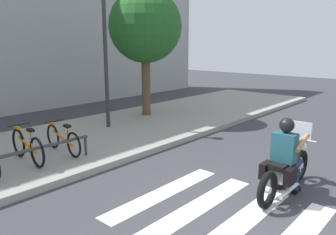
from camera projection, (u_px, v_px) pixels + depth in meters
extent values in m
plane|color=#38383D|center=(248.00, 217.00, 5.25)|extent=(48.00, 48.00, 0.00)
cube|color=gray|center=(61.00, 145.00, 8.77)|extent=(24.00, 4.40, 0.15)
cube|color=white|center=(241.00, 223.00, 5.09)|extent=(2.80, 0.40, 0.01)
cube|color=white|center=(199.00, 206.00, 5.60)|extent=(2.80, 0.40, 0.01)
cube|color=white|center=(164.00, 192.00, 6.12)|extent=(2.80, 0.40, 0.01)
torus|color=black|center=(300.00, 165.00, 6.62)|extent=(0.65, 0.12, 0.65)
cylinder|color=silver|center=(300.00, 165.00, 6.62)|extent=(0.12, 0.10, 0.12)
torus|color=black|center=(267.00, 190.00, 5.49)|extent=(0.65, 0.12, 0.65)
cylinder|color=silver|center=(267.00, 190.00, 5.49)|extent=(0.12, 0.10, 0.12)
cube|color=silver|center=(286.00, 169.00, 6.02)|extent=(0.84, 0.29, 0.28)
ellipsoid|color=black|center=(291.00, 155.00, 6.13)|extent=(0.52, 0.29, 0.22)
cube|color=black|center=(282.00, 164.00, 5.83)|extent=(0.56, 0.29, 0.10)
cube|color=black|center=(266.00, 170.00, 5.87)|extent=(0.32, 0.12, 0.28)
cube|color=black|center=(290.00, 176.00, 5.59)|extent=(0.32, 0.12, 0.28)
cylinder|color=silver|center=(300.00, 139.00, 6.38)|extent=(0.04, 0.62, 0.03)
sphere|color=white|center=(302.00, 147.00, 6.57)|extent=(0.18, 0.18, 0.18)
cube|color=silver|center=(301.00, 130.00, 6.36)|extent=(0.05, 0.40, 0.32)
cylinder|color=silver|center=(289.00, 190.00, 5.78)|extent=(0.75, 0.09, 0.08)
cube|color=#1E4C59|center=(284.00, 147.00, 5.81)|extent=(0.27, 0.40, 0.52)
sphere|color=black|center=(287.00, 125.00, 5.75)|extent=(0.26, 0.26, 0.26)
cylinder|color=#9E7051|center=(278.00, 138.00, 6.11)|extent=(0.52, 0.10, 0.26)
cylinder|color=#9E7051|center=(302.00, 143.00, 5.83)|extent=(0.52, 0.10, 0.26)
cylinder|color=#1E284C|center=(278.00, 162.00, 6.10)|extent=(0.44, 0.15, 0.24)
cylinder|color=#1E284C|center=(279.00, 177.00, 6.26)|extent=(0.11, 0.11, 0.47)
cube|color=black|center=(279.00, 186.00, 6.33)|extent=(0.24, 0.10, 0.08)
cylinder|color=#1E284C|center=(295.00, 167.00, 5.90)|extent=(0.44, 0.15, 0.24)
cylinder|color=#1E284C|center=(296.00, 181.00, 6.06)|extent=(0.11, 0.11, 0.47)
cube|color=black|center=(296.00, 190.00, 6.13)|extent=(0.24, 0.10, 0.08)
torus|color=black|center=(19.00, 143.00, 7.55)|extent=(0.10, 0.66, 0.66)
torus|color=black|center=(37.00, 153.00, 6.87)|extent=(0.10, 0.66, 0.66)
cylinder|color=orange|center=(27.00, 144.00, 7.19)|extent=(0.12, 0.88, 0.24)
cylinder|color=orange|center=(31.00, 139.00, 6.98)|extent=(0.04, 0.04, 0.40)
cube|color=black|center=(30.00, 130.00, 6.94)|extent=(0.11, 0.21, 0.06)
cylinder|color=black|center=(18.00, 125.00, 7.38)|extent=(0.48, 0.06, 0.03)
cube|color=orange|center=(17.00, 128.00, 7.47)|extent=(0.10, 0.28, 0.04)
torus|color=black|center=(53.00, 136.00, 8.20)|extent=(0.09, 0.60, 0.60)
torus|color=black|center=(74.00, 145.00, 7.49)|extent=(0.09, 0.60, 0.60)
cylinder|color=orange|center=(63.00, 138.00, 7.83)|extent=(0.12, 0.91, 0.25)
cylinder|color=orange|center=(68.00, 134.00, 7.62)|extent=(0.04, 0.04, 0.37)
cube|color=black|center=(67.00, 126.00, 7.58)|extent=(0.11, 0.21, 0.06)
cylinder|color=black|center=(54.00, 121.00, 8.04)|extent=(0.48, 0.06, 0.03)
cube|color=orange|center=(52.00, 123.00, 8.13)|extent=(0.10, 0.28, 0.04)
cylinder|color=#333338|center=(86.00, 146.00, 7.69)|extent=(0.06, 0.06, 0.45)
cylinder|color=#2D2D33|center=(106.00, 65.00, 10.00)|extent=(0.12, 0.12, 4.13)
cylinder|color=brown|center=(146.00, 86.00, 11.98)|extent=(0.31, 0.31, 2.41)
sphere|color=#235B23|center=(145.00, 26.00, 11.52)|extent=(2.57, 2.57, 2.57)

